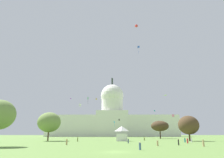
# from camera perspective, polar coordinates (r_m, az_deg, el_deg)

# --- Properties ---
(ground_plane) EXTENTS (800.00, 800.00, 0.00)m
(ground_plane) POSITION_cam_1_polar(r_m,az_deg,el_deg) (37.71, 1.21, -19.49)
(ground_plane) COLOR olive
(capitol_building) EXTENTS (133.80, 26.05, 62.13)m
(capitol_building) POSITION_cam_1_polar(r_m,az_deg,el_deg) (219.67, 0.06, -11.21)
(capitol_building) COLOR silver
(capitol_building) RESTS_ON ground_plane
(event_tent) EXTENTS (4.96, 5.04, 6.09)m
(event_tent) POSITION_cam_1_polar(r_m,az_deg,el_deg) (89.35, 2.75, -14.83)
(event_tent) COLOR white
(event_tent) RESTS_ON ground_plane
(tree_east_far) EXTENTS (10.90, 10.89, 10.50)m
(tree_east_far) POSITION_cam_1_polar(r_m,az_deg,el_deg) (95.82, 20.39, -11.84)
(tree_east_far) COLOR #4C3823
(tree_east_far) RESTS_ON ground_plane
(tree_east_mid) EXTENTS (13.93, 13.52, 10.84)m
(tree_east_mid) POSITION_cam_1_polar(r_m,az_deg,el_deg) (135.82, 13.07, -12.55)
(tree_east_mid) COLOR #42301E
(tree_east_mid) RESTS_ON ground_plane
(tree_west_near) EXTENTS (13.12, 13.27, 12.00)m
(tree_west_near) POSITION_cam_1_polar(r_m,az_deg,el_deg) (94.70, -16.98, -11.36)
(tree_west_near) COLOR #4C3823
(tree_west_near) RESTS_ON ground_plane
(person_white_near_tent) EXTENTS (0.48, 0.48, 1.67)m
(person_white_near_tent) POSITION_cam_1_polar(r_m,az_deg,el_deg) (83.01, 21.11, -15.48)
(person_white_near_tent) COLOR silver
(person_white_near_tent) RESTS_ON ground_plane
(person_tan_front_left) EXTENTS (0.55, 0.55, 1.67)m
(person_tan_front_left) POSITION_cam_1_polar(r_m,az_deg,el_deg) (60.88, -12.42, -16.68)
(person_tan_front_left) COLOR tan
(person_tan_front_left) RESTS_ON ground_plane
(person_tan_aisle_center) EXTENTS (0.65, 0.65, 1.70)m
(person_tan_aisle_center) POSITION_cam_1_polar(r_m,az_deg,el_deg) (56.83, 23.94, -15.94)
(person_tan_aisle_center) COLOR tan
(person_tan_aisle_center) RESTS_ON ground_plane
(person_navy_lawn_far_right) EXTENTS (0.37, 0.37, 1.54)m
(person_navy_lawn_far_right) POSITION_cam_1_polar(r_m,az_deg,el_deg) (69.79, 4.51, -16.72)
(person_navy_lawn_far_right) COLOR navy
(person_navy_lawn_far_right) RESTS_ON ground_plane
(person_olive_edge_east) EXTENTS (0.43, 0.43, 1.77)m
(person_olive_edge_east) POSITION_cam_1_polar(r_m,az_deg,el_deg) (85.40, -9.48, -16.15)
(person_olive_edge_east) COLOR olive
(person_olive_edge_east) RESTS_ON ground_plane
(person_olive_near_tree_east) EXTENTS (0.64, 0.64, 1.46)m
(person_olive_near_tree_east) POSITION_cam_1_polar(r_m,az_deg,el_deg) (98.54, 8.93, -16.07)
(person_olive_near_tree_east) COLOR olive
(person_olive_near_tree_east) RESTS_ON ground_plane
(person_teal_near_tree_west) EXTENTS (0.61, 0.61, 1.66)m
(person_teal_near_tree_west) POSITION_cam_1_polar(r_m,az_deg,el_deg) (80.77, 19.52, -15.67)
(person_teal_near_tree_west) COLOR #1E757A
(person_teal_near_tree_west) RESTS_ON ground_plane
(person_tan_back_left) EXTENTS (0.61, 0.61, 1.47)m
(person_tan_back_left) POSITION_cam_1_polar(r_m,az_deg,el_deg) (55.93, 12.47, -16.97)
(person_tan_back_left) COLOR tan
(person_tan_back_left) RESTS_ON ground_plane
(person_black_edge_west) EXTENTS (0.37, 0.37, 1.65)m
(person_black_edge_west) POSITION_cam_1_polar(r_m,az_deg,el_deg) (60.69, 17.91, -16.32)
(person_black_edge_west) COLOR black
(person_black_edge_west) RESTS_ON ground_plane
(person_denim_back_right) EXTENTS (0.41, 0.41, 1.53)m
(person_denim_back_right) POSITION_cam_1_polar(r_m,az_deg,el_deg) (42.25, 7.74, -17.92)
(person_denim_back_right) COLOR #3D5684
(person_denim_back_right) RESTS_ON ground_plane
(person_red_lawn_far_left) EXTENTS (0.59, 0.59, 1.74)m
(person_red_lawn_far_left) POSITION_cam_1_polar(r_m,az_deg,el_deg) (73.57, 20.15, -15.74)
(person_red_lawn_far_left) COLOR red
(person_red_lawn_far_left) RESTS_ON ground_plane
(kite_cyan_low) EXTENTS (0.92, 0.97, 3.76)m
(kite_cyan_low) POSITION_cam_1_polar(r_m,az_deg,el_deg) (115.19, 0.67, -11.95)
(kite_cyan_low) COLOR #33BCDB
(kite_turquoise_mid) EXTENTS (1.11, 0.72, 1.04)m
(kite_turquoise_mid) POSITION_cam_1_polar(r_m,az_deg,el_deg) (156.74, 11.67, -8.60)
(kite_turquoise_mid) COLOR teal
(kite_blue_high) EXTENTS (1.34, 1.38, 4.60)m
(kite_blue_high) POSITION_cam_1_polar(r_m,az_deg,el_deg) (116.70, 7.34, 8.76)
(kite_blue_high) COLOR blue
(kite_lime_mid) EXTENTS (1.83, 1.86, 0.23)m
(kite_lime_mid) POSITION_cam_1_polar(r_m,az_deg,el_deg) (115.05, 14.72, -4.65)
(kite_lime_mid) COLOR #8CD133
(kite_gold_mid) EXTENTS (1.02, 0.97, 1.07)m
(kite_gold_mid) POSITION_cam_1_polar(r_m,az_deg,el_deg) (147.64, -4.36, -5.54)
(kite_gold_mid) COLOR gold
(kite_green_mid) EXTENTS (0.34, 0.76, 3.40)m
(kite_green_mid) POSITION_cam_1_polar(r_m,az_deg,el_deg) (108.02, -6.67, -5.48)
(kite_green_mid) COLOR green
(kite_violet_mid) EXTENTS (0.90, 0.90, 0.82)m
(kite_violet_mid) POSITION_cam_1_polar(r_m,az_deg,el_deg) (153.16, -11.33, -5.31)
(kite_violet_mid) COLOR purple
(kite_red_high) EXTENTS (1.32, 1.30, 1.02)m
(kite_red_high) POSITION_cam_1_polar(r_m,az_deg,el_deg) (99.56, 6.74, 14.39)
(kite_red_high) COLOR red
(kite_white_low) EXTENTS (1.04, 1.04, 1.09)m
(kite_white_low) POSITION_cam_1_polar(r_m,az_deg,el_deg) (101.79, -8.82, -7.12)
(kite_white_low) COLOR white
(kite_black_low) EXTENTS (1.32, 1.27, 1.36)m
(kite_black_low) POSITION_cam_1_polar(r_m,az_deg,el_deg) (169.92, 2.02, -11.19)
(kite_black_low) COLOR black
(kite_pink_low) EXTENTS (1.01, 0.51, 1.17)m
(kite_pink_low) POSITION_cam_1_polar(r_m,az_deg,el_deg) (88.50, 16.53, -9.66)
(kite_pink_low) COLOR pink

